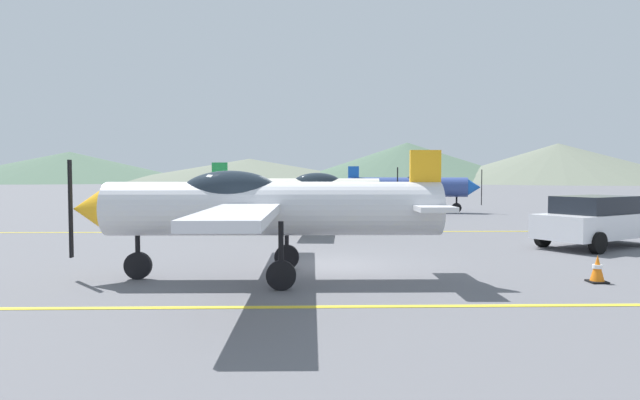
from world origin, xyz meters
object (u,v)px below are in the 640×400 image
(traffic_cone_front, at_px, (597,269))
(airplane_mid, at_px, (302,191))
(airplane_near, at_px, (260,207))
(car_sedan, at_px, (596,220))
(airplane_far, at_px, (412,186))

(traffic_cone_front, bearing_deg, airplane_mid, 117.79)
(airplane_near, relative_size, car_sedan, 2.03)
(car_sedan, bearing_deg, airplane_mid, 145.01)
(airplane_mid, relative_size, airplane_far, 1.01)
(airplane_mid, distance_m, traffic_cone_front, 13.70)
(airplane_near, height_order, airplane_far, same)
(airplane_near, bearing_deg, airplane_far, 70.28)
(airplane_near, distance_m, airplane_mid, 11.51)
(car_sedan, bearing_deg, airplane_far, 99.67)
(airplane_near, bearing_deg, car_sedan, 25.86)
(traffic_cone_front, bearing_deg, airplane_near, 175.34)
(airplane_near, height_order, traffic_cone_front, airplane_near)
(airplane_far, bearing_deg, traffic_cone_front, -90.75)
(airplane_mid, relative_size, car_sedan, 2.04)
(airplane_mid, bearing_deg, airplane_far, 54.67)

